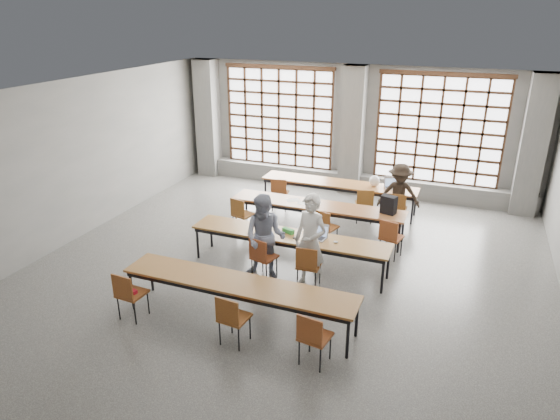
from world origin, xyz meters
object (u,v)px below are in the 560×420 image
object	(u,v)px
chair_mid_left	(241,212)
chair_mid_centre	(325,225)
desk_row_b	(317,207)
student_male	(310,242)
chair_front_right	(308,263)
laptop_back	(392,185)
phone	(296,238)
chair_front_left	(262,254)
chair_mid_right	(390,235)
laptop_front	(318,234)
chair_back_left	(279,191)
backpack	(389,205)
green_box	(288,231)
chair_back_mid	(365,202)
desk_row_a	(339,185)
chair_back_right	(397,206)
student_back	(399,195)
chair_near_right	(313,334)
chair_near_left	(128,291)
desk_row_d	(238,286)
chair_near_mid	(232,315)
red_pouch	(132,291)
plastic_bag	(374,181)
student_female	(265,237)
desk_row_c	(289,238)
mouse	(336,242)

from	to	relation	value
chair_mid_left	chair_mid_centre	xyz separation A→B (m)	(2.00, 0.00, 0.00)
desk_row_b	student_male	bearing A→B (deg)	-75.51
chair_front_right	laptop_back	xyz separation A→B (m)	(0.79, 4.18, 0.25)
chair_mid_centre	phone	xyz separation A→B (m)	(-0.21, -1.26, 0.20)
student_male	chair_front_left	bearing A→B (deg)	-154.93
chair_mid_right	laptop_front	xyz separation A→B (m)	(-1.23, -1.05, 0.25)
chair_back_left	laptop_front	xyz separation A→B (m)	(1.88, -2.71, 0.25)
backpack	green_box	bearing A→B (deg)	-116.41
chair_back_mid	chair_mid_centre	world-z (taller)	same
desk_row_a	chair_back_right	world-z (taller)	chair_back_right
student_back	laptop_front	bearing A→B (deg)	-125.80
chair_front_right	chair_near_right	bearing A→B (deg)	-69.63
backpack	chair_back_mid	bearing A→B (deg)	143.18
chair_back_right	chair_front_right	world-z (taller)	same
chair_mid_left	chair_mid_centre	distance (m)	2.00
student_male	chair_mid_centre	bearing A→B (deg)	114.49
chair_near_left	chair_front_left	bearing A→B (deg)	53.18
laptop_front	green_box	world-z (taller)	laptop_front
chair_mid_left	phone	bearing A→B (deg)	-35.05
desk_row_b	chair_mid_centre	world-z (taller)	chair_mid_centre
chair_near_right	desk_row_d	bearing A→B (deg)	157.11
chair_near_mid	red_pouch	xyz separation A→B (m)	(-1.89, 0.08, -0.04)
chair_back_mid	plastic_bag	xyz separation A→B (m)	(0.08, 0.68, 0.34)
chair_near_left	plastic_bag	bearing A→B (deg)	65.52
chair_mid_centre	desk_row_a	bearing A→B (deg)	98.01
desk_row_b	chair_mid_left	size ratio (longest dim) A/B	4.55
chair_back_mid	chair_near_right	bearing A→B (deg)	-85.11
chair_back_left	chair_near_right	world-z (taller)	same
desk_row_b	student_female	xyz separation A→B (m)	(-0.31, -2.28, 0.18)
chair_near_left	laptop_back	world-z (taller)	laptop_back
desk_row_c	laptop_front	xyz separation A→B (m)	(0.56, 0.11, 0.13)
chair_front_left	laptop_back	size ratio (longest dim) A/B	1.98
student_female	red_pouch	world-z (taller)	student_female
desk_row_b	chair_back_mid	bearing A→B (deg)	49.83
student_back	plastic_bag	bearing A→B (deg)	127.32
chair_near_mid	backpack	distance (m)	4.76
chair_mid_left	chair_near_left	size ratio (longest dim) A/B	1.00
chair_near_mid	chair_near_right	xyz separation A→B (m)	(1.30, 0.00, 0.00)
chair_mid_left	chair_near_mid	xyz separation A→B (m)	(1.67, -3.81, 0.00)
desk_row_b	green_box	world-z (taller)	green_box
chair_back_left	mouse	world-z (taller)	chair_back_left
chair_near_mid	green_box	bearing A→B (deg)	92.31
chair_back_mid	chair_near_right	distance (m)	5.50
chair_back_right	chair_near_mid	bearing A→B (deg)	-106.36
chair_mid_left	laptop_front	world-z (taller)	laptop_front
chair_mid_left	backpack	xyz separation A→B (m)	(3.22, 0.68, 0.39)
chair_back_right	chair_front_right	distance (m)	3.61
plastic_bag	chair_back_left	bearing A→B (deg)	-163.48
chair_mid_centre	laptop_back	distance (m)	2.61
desk_row_a	student_female	world-z (taller)	student_female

